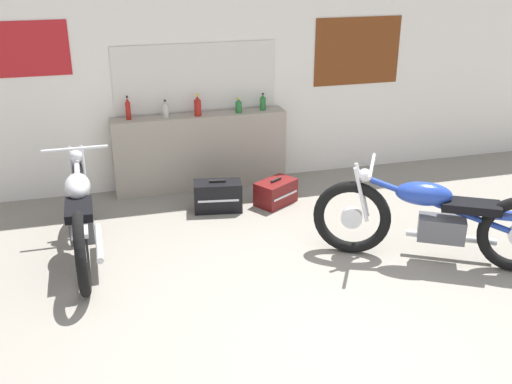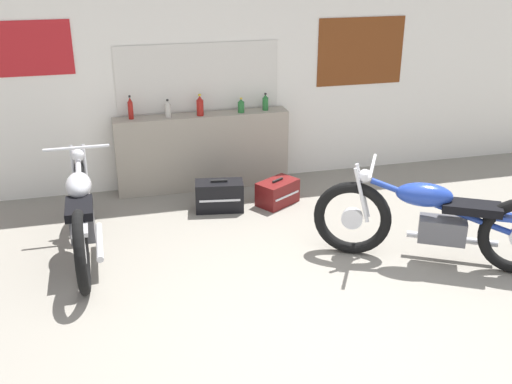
{
  "view_description": "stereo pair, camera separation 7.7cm",
  "coord_description": "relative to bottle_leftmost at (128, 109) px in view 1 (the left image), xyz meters",
  "views": [
    {
      "loc": [
        -1.69,
        -3.51,
        2.85
      ],
      "look_at": [
        -0.35,
        1.4,
        0.7
      ],
      "focal_mm": 42.0,
      "sensor_mm": 36.0,
      "label": 1
    },
    {
      "loc": [
        -1.62,
        -3.53,
        2.85
      ],
      "look_at": [
        -0.35,
        1.4,
        0.7
      ],
      "focal_mm": 42.0,
      "sensor_mm": 36.0,
      "label": 2
    }
  ],
  "objects": [
    {
      "name": "bottle_left_center",
      "position": [
        0.42,
        -0.04,
        -0.03
      ],
      "size": [
        0.07,
        0.07,
        0.21
      ],
      "color": "#B7B2A8",
      "rests_on": "sill_counter"
    },
    {
      "name": "hard_case_darkred",
      "position": [
        1.56,
        -0.74,
        -0.91
      ],
      "size": [
        0.55,
        0.49,
        0.31
      ],
      "color": "maroon",
      "rests_on": "ground_plane"
    },
    {
      "name": "bottle_rightmost",
      "position": [
        1.61,
        -0.01,
        -0.03
      ],
      "size": [
        0.07,
        0.07,
        0.21
      ],
      "color": "#23662D",
      "rests_on": "sill_counter"
    },
    {
      "name": "hard_case_black",
      "position": [
        0.88,
        -0.74,
        -0.88
      ],
      "size": [
        0.57,
        0.35,
        0.36
      ],
      "color": "black",
      "rests_on": "ground_plane"
    },
    {
      "name": "bottle_center",
      "position": [
        0.8,
        -0.05,
        -0.01
      ],
      "size": [
        0.08,
        0.08,
        0.26
      ],
      "color": "maroon",
      "rests_on": "sill_counter"
    },
    {
      "name": "ground_plane",
      "position": [
        1.34,
        -3.35,
        -1.05
      ],
      "size": [
        24.0,
        24.0,
        0.0
      ],
      "primitive_type": "plane",
      "color": "gray"
    },
    {
      "name": "wall_back",
      "position": [
        1.32,
        0.17,
        0.35
      ],
      "size": [
        10.0,
        0.07,
        2.8
      ],
      "color": "silver",
      "rests_on": "ground_plane"
    },
    {
      "name": "motorcycle_blue",
      "position": [
        2.59,
        -2.44,
        -0.61
      ],
      "size": [
        2.03,
        1.2,
        0.94
      ],
      "color": "black",
      "rests_on": "ground_plane"
    },
    {
      "name": "bottle_leftmost",
      "position": [
        0.0,
        0.0,
        0.0
      ],
      "size": [
        0.06,
        0.06,
        0.28
      ],
      "color": "maroon",
      "rests_on": "sill_counter"
    },
    {
      "name": "bottle_right_center",
      "position": [
        1.3,
        -0.04,
        -0.04
      ],
      "size": [
        0.08,
        0.08,
        0.18
      ],
      "color": "#23662D",
      "rests_on": "sill_counter"
    },
    {
      "name": "sill_counter",
      "position": [
        0.82,
        -0.01,
        -0.59
      ],
      "size": [
        2.09,
        0.28,
        0.93
      ],
      "color": "gray",
      "rests_on": "ground_plane"
    },
    {
      "name": "motorcycle_silver",
      "position": [
        -0.6,
        -1.46,
        -0.61
      ],
      "size": [
        0.64,
        2.06,
        0.95
      ],
      "color": "black",
      "rests_on": "ground_plane"
    }
  ]
}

